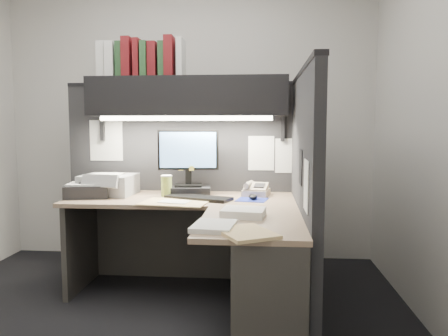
{
  "coord_description": "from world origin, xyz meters",
  "views": [
    {
      "loc": [
        0.71,
        -2.67,
        1.27
      ],
      "look_at": [
        0.43,
        0.51,
        0.96
      ],
      "focal_mm": 35.0,
      "sensor_mm": 36.0,
      "label": 1
    }
  ],
  "objects_px": {
    "desk": "(217,258)",
    "notebook_stack": "(88,191)",
    "telephone": "(256,191)",
    "coffee_cup": "(167,186)",
    "monitor": "(188,169)",
    "keyboard": "(199,198)",
    "overhead_shelf": "(188,97)",
    "printer": "(109,185)"
  },
  "relations": [
    {
      "from": "desk",
      "to": "notebook_stack",
      "type": "distance_m",
      "value": 1.22
    },
    {
      "from": "telephone",
      "to": "coffee_cup",
      "type": "distance_m",
      "value": 0.7
    },
    {
      "from": "monitor",
      "to": "coffee_cup",
      "type": "xyz_separation_m",
      "value": [
        -0.16,
        -0.09,
        -0.13
      ]
    },
    {
      "from": "keyboard",
      "to": "telephone",
      "type": "distance_m",
      "value": 0.48
    },
    {
      "from": "monitor",
      "to": "telephone",
      "type": "bearing_deg",
      "value": -4.69
    },
    {
      "from": "desk",
      "to": "overhead_shelf",
      "type": "height_order",
      "value": "overhead_shelf"
    },
    {
      "from": "monitor",
      "to": "keyboard",
      "type": "height_order",
      "value": "monitor"
    },
    {
      "from": "keyboard",
      "to": "coffee_cup",
      "type": "height_order",
      "value": "coffee_cup"
    },
    {
      "from": "notebook_stack",
      "to": "printer",
      "type": "bearing_deg",
      "value": 45.65
    },
    {
      "from": "monitor",
      "to": "printer",
      "type": "relative_size",
      "value": 1.29
    },
    {
      "from": "overhead_shelf",
      "to": "telephone",
      "type": "bearing_deg",
      "value": -4.99
    },
    {
      "from": "monitor",
      "to": "notebook_stack",
      "type": "height_order",
      "value": "monitor"
    },
    {
      "from": "monitor",
      "to": "notebook_stack",
      "type": "xyz_separation_m",
      "value": [
        -0.75,
        -0.17,
        -0.16
      ]
    },
    {
      "from": "desk",
      "to": "printer",
      "type": "distance_m",
      "value": 1.19
    },
    {
      "from": "coffee_cup",
      "to": "notebook_stack",
      "type": "relative_size",
      "value": 0.48
    },
    {
      "from": "printer",
      "to": "coffee_cup",
      "type": "bearing_deg",
      "value": -2.73
    },
    {
      "from": "telephone",
      "to": "notebook_stack",
      "type": "relative_size",
      "value": 0.63
    },
    {
      "from": "telephone",
      "to": "notebook_stack",
      "type": "distance_m",
      "value": 1.3
    },
    {
      "from": "overhead_shelf",
      "to": "telephone",
      "type": "distance_m",
      "value": 0.91
    },
    {
      "from": "telephone",
      "to": "coffee_cup",
      "type": "height_order",
      "value": "coffee_cup"
    },
    {
      "from": "overhead_shelf",
      "to": "notebook_stack",
      "type": "relative_size",
      "value": 4.83
    },
    {
      "from": "desk",
      "to": "monitor",
      "type": "xyz_separation_m",
      "value": [
        -0.29,
        0.69,
        0.49
      ]
    },
    {
      "from": "desk",
      "to": "overhead_shelf",
      "type": "relative_size",
      "value": 1.1
    },
    {
      "from": "overhead_shelf",
      "to": "coffee_cup",
      "type": "distance_m",
      "value": 0.72
    },
    {
      "from": "keyboard",
      "to": "coffee_cup",
      "type": "xyz_separation_m",
      "value": [
        -0.27,
        0.12,
        0.07
      ]
    },
    {
      "from": "overhead_shelf",
      "to": "notebook_stack",
      "type": "xyz_separation_m",
      "value": [
        -0.75,
        -0.22,
        -0.72
      ]
    },
    {
      "from": "desk",
      "to": "telephone",
      "type": "xyz_separation_m",
      "value": [
        0.24,
        0.71,
        0.33
      ]
    },
    {
      "from": "monitor",
      "to": "printer",
      "type": "xyz_separation_m",
      "value": [
        -0.63,
        -0.04,
        -0.12
      ]
    },
    {
      "from": "notebook_stack",
      "to": "coffee_cup",
      "type": "bearing_deg",
      "value": 7.07
    },
    {
      "from": "keyboard",
      "to": "notebook_stack",
      "type": "relative_size",
      "value": 1.55
    },
    {
      "from": "telephone",
      "to": "printer",
      "type": "relative_size",
      "value": 0.51
    },
    {
      "from": "telephone",
      "to": "printer",
      "type": "height_order",
      "value": "printer"
    },
    {
      "from": "desk",
      "to": "printer",
      "type": "height_order",
      "value": "printer"
    },
    {
      "from": "monitor",
      "to": "notebook_stack",
      "type": "distance_m",
      "value": 0.79
    },
    {
      "from": "overhead_shelf",
      "to": "coffee_cup",
      "type": "xyz_separation_m",
      "value": [
        -0.15,
        -0.15,
        -0.69
      ]
    },
    {
      "from": "telephone",
      "to": "printer",
      "type": "bearing_deg",
      "value": -166.58
    },
    {
      "from": "notebook_stack",
      "to": "monitor",
      "type": "bearing_deg",
      "value": 12.37
    },
    {
      "from": "printer",
      "to": "keyboard",
      "type": "bearing_deg",
      "value": -9.51
    },
    {
      "from": "monitor",
      "to": "notebook_stack",
      "type": "relative_size",
      "value": 1.59
    },
    {
      "from": "desk",
      "to": "keyboard",
      "type": "distance_m",
      "value": 0.6
    },
    {
      "from": "overhead_shelf",
      "to": "monitor",
      "type": "height_order",
      "value": "overhead_shelf"
    },
    {
      "from": "overhead_shelf",
      "to": "notebook_stack",
      "type": "bearing_deg",
      "value": -163.39
    }
  ]
}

